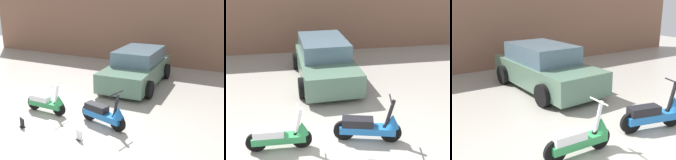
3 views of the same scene
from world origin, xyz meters
The scene contains 4 objects.
wall_back centered at (0.00, 7.89, 1.87)m, with size 19.60×0.12×3.75m, color #845B47.
scooter_front_left centered at (-0.87, 0.98, 0.34)m, with size 1.36×0.49×0.95m.
scooter_front_right centered at (1.02, 0.95, 0.37)m, with size 1.45×0.66×1.03m.
car_rear_left centered at (0.50, 4.67, 0.64)m, with size 2.03×4.02×1.35m.
Camera 2 is at (-0.57, -4.05, 3.66)m, focal length 45.00 mm.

